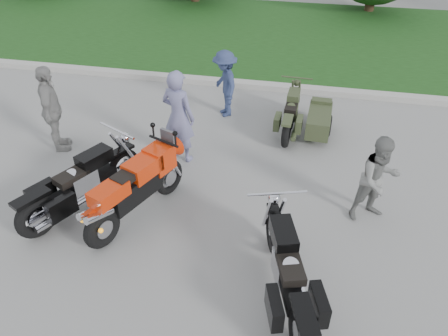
% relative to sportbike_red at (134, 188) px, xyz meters
% --- Properties ---
extents(ground, '(80.00, 80.00, 0.00)m').
position_rel_sportbike_red_xyz_m(ground, '(0.61, -0.48, -0.64)').
color(ground, gray).
rests_on(ground, ground).
extents(curb, '(60.00, 0.30, 0.15)m').
position_rel_sportbike_red_xyz_m(curb, '(0.61, 5.52, -0.56)').
color(curb, '#B3B0A8').
rests_on(curb, ground).
extents(grass_strip, '(60.00, 8.00, 0.14)m').
position_rel_sportbike_red_xyz_m(grass_strip, '(0.61, 9.67, -0.57)').
color(grass_strip, '#255C1F').
rests_on(grass_strip, ground).
extents(sportbike_red, '(1.06, 2.17, 1.09)m').
position_rel_sportbike_red_xyz_m(sportbike_red, '(0.00, 0.00, 0.00)').
color(sportbike_red, black).
rests_on(sportbike_red, ground).
extents(cruiser_left, '(1.29, 2.32, 0.97)m').
position_rel_sportbike_red_xyz_m(cruiser_left, '(-1.03, 0.01, -0.14)').
color(cruiser_left, black).
rests_on(cruiser_left, ground).
extents(cruiser_right, '(0.94, 2.43, 0.96)m').
position_rel_sportbike_red_xyz_m(cruiser_right, '(2.63, -1.21, -0.15)').
color(cruiser_right, black).
rests_on(cruiser_right, ground).
extents(cruiser_sidecar, '(1.05, 2.07, 0.80)m').
position_rel_sportbike_red_xyz_m(cruiser_sidecar, '(2.66, 3.42, -0.27)').
color(cruiser_sidecar, black).
rests_on(cruiser_sidecar, ground).
extents(person_stripe, '(0.79, 0.63, 1.90)m').
position_rel_sportbike_red_xyz_m(person_stripe, '(0.21, 1.92, 0.31)').
color(person_stripe, slate).
rests_on(person_stripe, ground).
extents(person_grey, '(0.94, 0.87, 1.55)m').
position_rel_sportbike_red_xyz_m(person_grey, '(3.89, 0.85, 0.14)').
color(person_grey, gray).
rests_on(person_grey, ground).
extents(person_denim, '(0.99, 1.17, 1.57)m').
position_rel_sportbike_red_xyz_m(person_denim, '(0.72, 3.92, 0.15)').
color(person_denim, navy).
rests_on(person_denim, ground).
extents(person_back, '(0.84, 1.16, 1.82)m').
position_rel_sportbike_red_xyz_m(person_back, '(-2.38, 1.75, 0.27)').
color(person_back, gray).
rests_on(person_back, ground).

